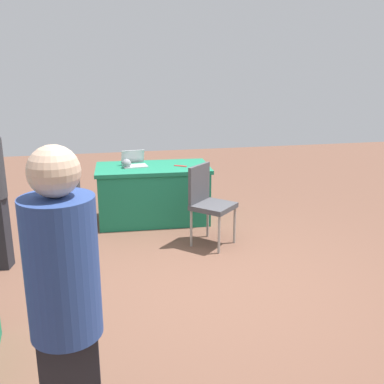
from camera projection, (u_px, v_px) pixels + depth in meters
ground_plane at (206, 283)px, 4.48m from camera, size 14.40×14.40×0.00m
table_foreground at (153, 193)px, 6.20m from camera, size 1.57×0.91×0.77m
chair_near_front at (64, 193)px, 5.55m from camera, size 0.57×0.57×0.98m
chair_tucked_right at (208, 200)px, 5.33m from camera, size 0.62×0.62×0.97m
person_presenter at (66, 308)px, 2.12m from camera, size 0.34×0.34×1.78m
laptop_silver at (134, 163)px, 6.10m from camera, size 0.35×0.32×0.21m
yarn_ball at (127, 163)px, 5.99m from camera, size 0.12×0.12×0.12m
scissors_red at (180, 166)px, 6.10m from camera, size 0.17×0.13×0.01m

